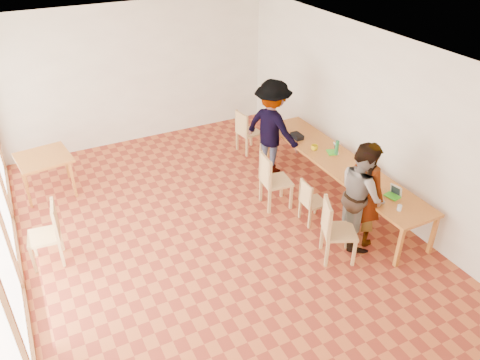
% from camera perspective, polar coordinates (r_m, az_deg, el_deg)
% --- Properties ---
extents(ground, '(8.00, 8.00, 0.00)m').
position_cam_1_polar(ground, '(7.83, -3.37, -6.52)').
color(ground, '#B0532A').
rests_on(ground, ground).
extents(wall_back, '(6.00, 0.10, 3.00)m').
position_cam_1_polar(wall_back, '(10.52, -12.68, 12.43)').
color(wall_back, white).
rests_on(wall_back, ground).
extents(wall_front, '(6.00, 0.10, 3.00)m').
position_cam_1_polar(wall_front, '(4.41, 18.82, -19.69)').
color(wall_front, white).
rests_on(wall_front, ground).
extents(wall_right, '(0.10, 8.00, 3.00)m').
position_cam_1_polar(wall_right, '(8.49, 15.31, 7.41)').
color(wall_right, white).
rests_on(wall_right, ground).
extents(ceiling, '(6.00, 8.00, 0.04)m').
position_cam_1_polar(ceiling, '(6.42, -4.23, 15.19)').
color(ceiling, white).
rests_on(ceiling, wall_back).
extents(communal_table, '(0.80, 4.00, 0.75)m').
position_cam_1_polar(communal_table, '(8.52, 12.12, 1.92)').
color(communal_table, orange).
rests_on(communal_table, ground).
extents(side_table, '(0.90, 0.90, 0.75)m').
position_cam_1_polar(side_table, '(9.24, -22.79, 2.21)').
color(side_table, orange).
rests_on(side_table, ground).
extents(chair_near, '(0.63, 0.63, 0.54)m').
position_cam_1_polar(chair_near, '(7.11, 11.28, -5.33)').
color(chair_near, tan).
rests_on(chair_near, ground).
extents(chair_mid, '(0.39, 0.39, 0.43)m').
position_cam_1_polar(chair_mid, '(7.88, 8.50, -2.18)').
color(chair_mid, tan).
rests_on(chair_mid, ground).
extents(chair_far, '(0.54, 0.54, 0.55)m').
position_cam_1_polar(chair_far, '(8.14, 3.77, 0.54)').
color(chair_far, tan).
rests_on(chair_far, ground).
extents(chair_empty, '(0.49, 0.49, 0.50)m').
position_cam_1_polar(chair_empty, '(9.97, 0.66, 6.36)').
color(chair_empty, tan).
rests_on(chair_empty, ground).
extents(chair_spare, '(0.51, 0.51, 0.53)m').
position_cam_1_polar(chair_spare, '(7.49, -22.20, -5.41)').
color(chair_spare, tan).
rests_on(chair_spare, ground).
extents(person_near, '(0.53, 0.71, 1.76)m').
position_cam_1_polar(person_near, '(7.45, 15.02, -1.62)').
color(person_near, gray).
rests_on(person_near, ground).
extents(person_mid, '(0.94, 1.04, 1.75)m').
position_cam_1_polar(person_mid, '(7.43, 14.65, -1.69)').
color(person_mid, gray).
rests_on(person_mid, ground).
extents(person_far, '(1.11, 1.41, 1.91)m').
position_cam_1_polar(person_far, '(9.10, 3.95, 6.36)').
color(person_far, gray).
rests_on(person_far, ground).
extents(laptop_near, '(0.23, 0.25, 0.18)m').
position_cam_1_polar(laptop_near, '(7.73, 18.27, -1.55)').
color(laptop_near, '#46D228').
rests_on(laptop_near, communal_table).
extents(laptop_mid, '(0.25, 0.26, 0.18)m').
position_cam_1_polar(laptop_mid, '(8.24, 14.48, 1.26)').
color(laptop_mid, '#46D228').
rests_on(laptop_mid, communal_table).
extents(laptop_far, '(0.24, 0.25, 0.18)m').
position_cam_1_polar(laptop_far, '(8.75, 11.36, 3.56)').
color(laptop_far, '#46D228').
rests_on(laptop_far, communal_table).
extents(yellow_mug, '(0.15, 0.15, 0.11)m').
position_cam_1_polar(yellow_mug, '(8.78, 9.06, 3.91)').
color(yellow_mug, yellow).
rests_on(yellow_mug, communal_table).
extents(green_bottle, '(0.07, 0.07, 0.28)m').
position_cam_1_polar(green_bottle, '(8.66, 11.72, 3.86)').
color(green_bottle, '#23763B').
rests_on(green_bottle, communal_table).
extents(clear_glass, '(0.07, 0.07, 0.09)m').
position_cam_1_polar(clear_glass, '(7.42, 18.85, -3.23)').
color(clear_glass, silver).
rests_on(clear_glass, communal_table).
extents(condiment_cup, '(0.08, 0.08, 0.06)m').
position_cam_1_polar(condiment_cup, '(8.42, 14.37, 1.83)').
color(condiment_cup, white).
rests_on(condiment_cup, communal_table).
extents(pink_phone, '(0.05, 0.10, 0.01)m').
position_cam_1_polar(pink_phone, '(8.26, 15.81, 0.80)').
color(pink_phone, '#E54278').
rests_on(pink_phone, communal_table).
extents(black_pouch, '(0.16, 0.26, 0.09)m').
position_cam_1_polar(black_pouch, '(9.18, 6.97, 5.33)').
color(black_pouch, black).
rests_on(black_pouch, communal_table).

